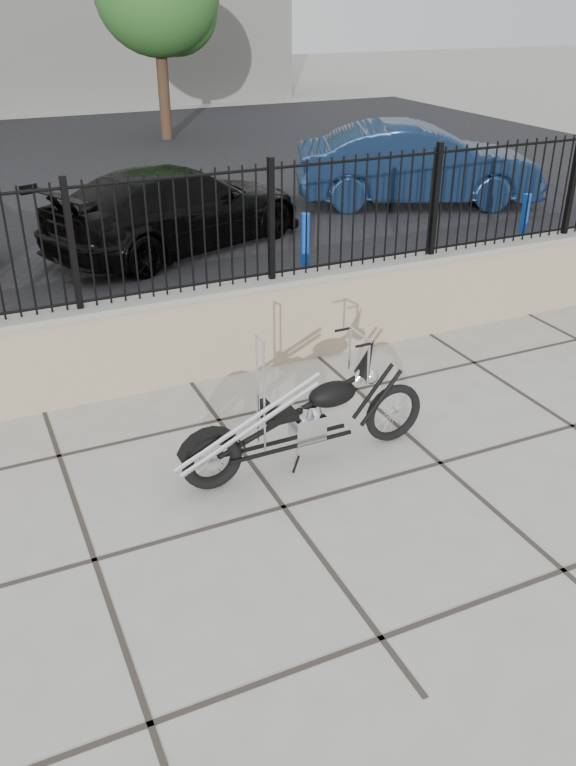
# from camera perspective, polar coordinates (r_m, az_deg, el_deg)

# --- Properties ---
(ground_plane) EXTENTS (90.00, 90.00, 0.00)m
(ground_plane) POSITION_cam_1_polar(r_m,az_deg,el_deg) (6.02, -0.34, -9.47)
(ground_plane) COLOR #99968E
(ground_plane) RESTS_ON ground
(parking_lot) EXTENTS (30.00, 30.00, 0.00)m
(parking_lot) POSITION_cam_1_polar(r_m,az_deg,el_deg) (17.37, -18.19, 14.24)
(parking_lot) COLOR black
(parking_lot) RESTS_ON ground
(retaining_wall) EXTENTS (14.00, 0.36, 0.96)m
(retaining_wall) POSITION_cam_1_polar(r_m,az_deg,el_deg) (7.82, -7.95, 3.58)
(retaining_wall) COLOR gray
(retaining_wall) RESTS_ON ground_plane
(iron_fence) EXTENTS (14.00, 0.08, 1.20)m
(iron_fence) POSITION_cam_1_polar(r_m,az_deg,el_deg) (7.45, -8.50, 11.19)
(iron_fence) COLOR black
(iron_fence) RESTS_ON retaining_wall
(chopper_motorcycle) EXTENTS (2.17, 0.41, 1.30)m
(chopper_motorcycle) POSITION_cam_1_polar(r_m,az_deg,el_deg) (6.19, 1.16, -1.17)
(chopper_motorcycle) COLOR black
(chopper_motorcycle) RESTS_ON ground_plane
(car_black) EXTENTS (4.78, 3.32, 1.28)m
(car_black) POSITION_cam_1_polar(r_m,az_deg,el_deg) (12.16, -8.45, 13.11)
(car_black) COLOR black
(car_black) RESTS_ON parking_lot
(car_blue) EXTENTS (4.80, 3.23, 1.50)m
(car_blue) POSITION_cam_1_polar(r_m,az_deg,el_deg) (14.95, 9.84, 16.12)
(car_blue) COLOR #10203C
(car_blue) RESTS_ON parking_lot
(bollard_b) EXTENTS (0.15, 0.15, 1.01)m
(bollard_b) POSITION_cam_1_polar(r_m,az_deg,el_deg) (10.40, 1.33, 10.13)
(bollard_b) COLOR #0C48BE
(bollard_b) RESTS_ON ground_plane
(bollard_c) EXTENTS (0.14, 0.14, 0.97)m
(bollard_c) POSITION_cam_1_polar(r_m,az_deg,el_deg) (12.18, 17.53, 11.39)
(bollard_c) COLOR #0C46BF
(bollard_c) RESTS_ON ground_plane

